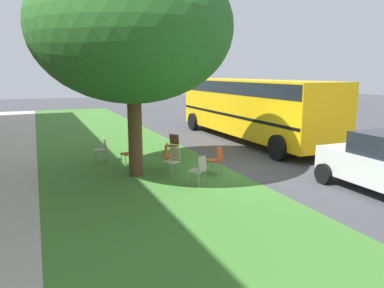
# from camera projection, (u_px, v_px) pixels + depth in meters

# --- Properties ---
(ground) EXTENTS (80.00, 80.00, 0.00)m
(ground) POSITION_uv_depth(u_px,v_px,m) (240.00, 171.00, 12.26)
(ground) COLOR #424247
(grass_verge) EXTENTS (48.00, 6.00, 0.01)m
(grass_verge) POSITION_uv_depth(u_px,v_px,m) (147.00, 182.00, 11.04)
(grass_verge) COLOR #3D752D
(grass_verge) RESTS_ON ground
(street_tree) EXTENTS (6.00, 6.00, 6.71)m
(street_tree) POSITION_uv_depth(u_px,v_px,m) (132.00, 29.00, 10.89)
(street_tree) COLOR brown
(street_tree) RESTS_ON ground
(chair_0) EXTENTS (0.57, 0.57, 0.88)m
(chair_0) POSITION_uv_depth(u_px,v_px,m) (169.00, 155.00, 12.32)
(chair_0) COLOR #C64C1E
(chair_0) RESTS_ON ground
(chair_1) EXTENTS (0.58, 0.58, 0.88)m
(chair_1) POSITION_uv_depth(u_px,v_px,m) (199.00, 168.00, 10.55)
(chair_1) COLOR #ADA393
(chair_1) RESTS_ON ground
(chair_2) EXTENTS (0.56, 0.56, 0.88)m
(chair_2) POSITION_uv_depth(u_px,v_px,m) (173.00, 159.00, 11.71)
(chair_2) COLOR beige
(chair_2) RESTS_ON ground
(chair_3) EXTENTS (0.43, 0.43, 0.88)m
(chair_3) POSITION_uv_depth(u_px,v_px,m) (102.00, 148.00, 13.45)
(chair_3) COLOR #ADA393
(chair_3) RESTS_ON ground
(chair_4) EXTENTS (0.59, 0.58, 0.88)m
(chair_4) POSITION_uv_depth(u_px,v_px,m) (217.00, 158.00, 11.79)
(chair_4) COLOR #C64C1E
(chair_4) RESTS_ON ground
(chair_5) EXTENTS (0.58, 0.59, 0.88)m
(chair_5) POSITION_uv_depth(u_px,v_px,m) (173.00, 144.00, 14.18)
(chair_5) COLOR brown
(chair_5) RESTS_ON ground
(chair_6) EXTENTS (0.50, 0.50, 0.88)m
(chair_6) POSITION_uv_depth(u_px,v_px,m) (130.00, 151.00, 12.84)
(chair_6) COLOR #C64C1E
(chair_6) RESTS_ON ground
(school_bus) EXTENTS (10.40, 2.80, 2.88)m
(school_bus) POSITION_uv_depth(u_px,v_px,m) (251.00, 104.00, 17.52)
(school_bus) COLOR yellow
(school_bus) RESTS_ON ground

